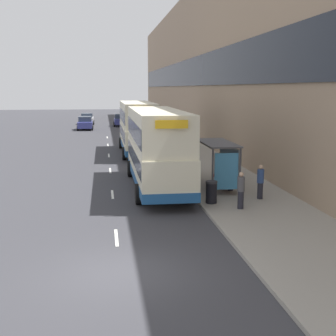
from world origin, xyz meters
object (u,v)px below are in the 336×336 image
object	(u,v)px
car_2	(85,123)
litter_bin	(211,192)
pedestrian_at_shelter	(260,182)
double_decker_bus_near	(157,147)
car_1	(87,119)
car_0	(120,120)
pedestrian_3	(234,159)
double_decker_bus_ahead	(137,127)
pedestrian_2	(231,173)
bus_shelter	(222,157)
pedestrian_1	(241,190)

from	to	relation	value
car_2	litter_bin	xyz separation A→B (m)	(7.33, -41.92, -0.19)
pedestrian_at_shelter	litter_bin	size ratio (longest dim) A/B	1.59
double_decker_bus_near	car_1	world-z (taller)	double_decker_bus_near
car_0	car_2	distance (m)	7.32
pedestrian_3	litter_bin	world-z (taller)	pedestrian_3
double_decker_bus_ahead	car_2	size ratio (longest dim) A/B	2.75
pedestrian_3	double_decker_bus_near	bearing A→B (deg)	-144.46
double_decker_bus_ahead	pedestrian_2	bearing A→B (deg)	-76.56
bus_shelter	pedestrian_3	bearing A→B (deg)	67.28
car_1	pedestrian_1	size ratio (longest dim) A/B	2.52
pedestrian_1	litter_bin	bearing A→B (deg)	131.51
double_decker_bus_ahead	car_0	world-z (taller)	double_decker_bus_ahead
pedestrian_3	car_1	bearing A→B (deg)	103.93
car_0	car_1	distance (m)	6.33
car_2	pedestrian_3	size ratio (longest dim) A/B	2.47
double_decker_bus_ahead	bus_shelter	bearing A→B (deg)	-77.62
car_0	double_decker_bus_ahead	bearing A→B (deg)	-89.26
bus_shelter	pedestrian_1	world-z (taller)	bus_shelter
car_0	car_1	xyz separation A→B (m)	(-4.89, 4.03, -0.04)
pedestrian_at_shelter	litter_bin	distance (m)	2.61
pedestrian_1	pedestrian_2	xyz separation A→B (m)	(0.56, 3.72, 0.07)
car_1	pedestrian_2	size ratio (longest dim) A/B	2.35
pedestrian_at_shelter	pedestrian_2	distance (m)	2.22
bus_shelter	car_0	bearing A→B (deg)	94.79
car_0	double_decker_bus_near	bearing A→B (deg)	-89.43
pedestrian_3	litter_bin	distance (m)	8.75
car_0	litter_bin	size ratio (longest dim) A/B	3.82
litter_bin	pedestrian_2	bearing A→B (deg)	57.38
double_decker_bus_ahead	pedestrian_3	world-z (taller)	double_decker_bus_ahead
double_decker_bus_near	car_2	bearing A→B (deg)	97.93
double_decker_bus_ahead	litter_bin	bearing A→B (deg)	-83.33
double_decker_bus_ahead	litter_bin	xyz separation A→B (m)	(2.12, -18.18, -1.62)
car_2	pedestrian_3	xyz separation A→B (m)	(10.70, -33.85, 0.10)
car_2	pedestrian_at_shelter	world-z (taller)	pedestrian_at_shelter
pedestrian_at_shelter	pedestrian_2	bearing A→B (deg)	114.63
car_1	pedestrian_3	size ratio (longest dim) A/B	2.62
bus_shelter	double_decker_bus_near	world-z (taller)	double_decker_bus_near
double_decker_bus_ahead	pedestrian_2	xyz separation A→B (m)	(3.74, -15.65, -1.23)
bus_shelter	pedestrian_2	world-z (taller)	bus_shelter
car_1	bus_shelter	bearing A→B (deg)	100.06
pedestrian_3	pedestrian_1	bearing A→B (deg)	-104.05
car_0	pedestrian_3	world-z (taller)	car_0
double_decker_bus_ahead	car_0	bearing A→B (deg)	90.74
car_2	litter_bin	world-z (taller)	car_2
car_0	litter_bin	world-z (taller)	car_0
pedestrian_at_shelter	pedestrian_3	size ratio (longest dim) A/B	1.04
pedestrian_3	litter_bin	bearing A→B (deg)	-112.69
bus_shelter	litter_bin	bearing A→B (deg)	-112.64
bus_shelter	car_2	world-z (taller)	bus_shelter
pedestrian_1	litter_bin	world-z (taller)	pedestrian_1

